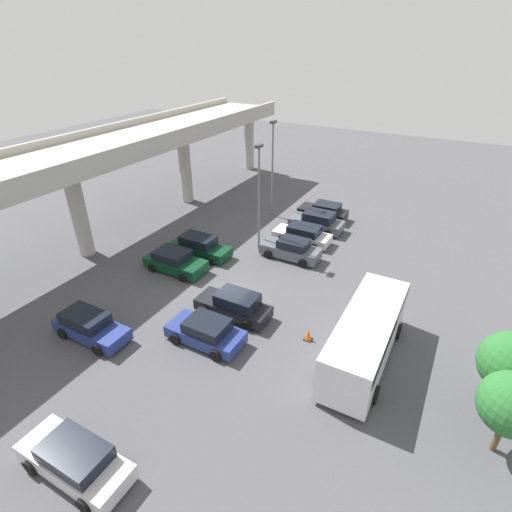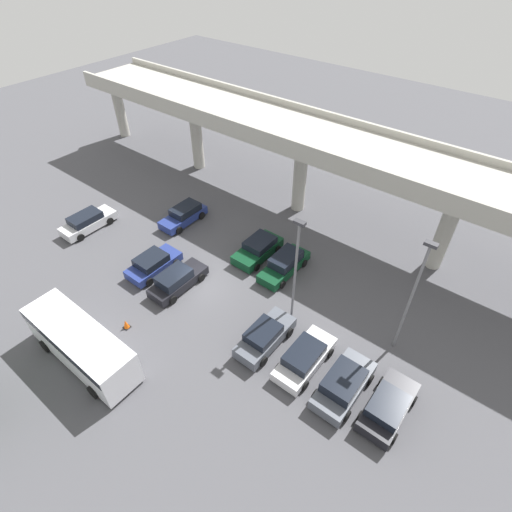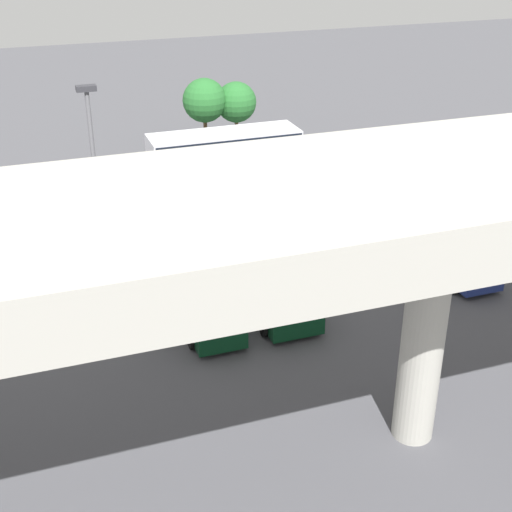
{
  "view_description": "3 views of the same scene",
  "coord_description": "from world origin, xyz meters",
  "views": [
    {
      "loc": [
        -17.67,
        -11.77,
        15.03
      ],
      "look_at": [
        3.89,
        0.06,
        1.3
      ],
      "focal_mm": 28.0,
      "sensor_mm": 36.0,
      "label": 1
    },
    {
      "loc": [
        16.3,
        -14.0,
        21.41
      ],
      "look_at": [
        2.58,
        3.38,
        1.95
      ],
      "focal_mm": 28.0,
      "sensor_mm": 36.0,
      "label": 2
    },
    {
      "loc": [
        9.72,
        26.89,
        13.98
      ],
      "look_at": [
        1.56,
        3.61,
        1.66
      ],
      "focal_mm": 50.0,
      "sensor_mm": 36.0,
      "label": 3
    }
  ],
  "objects": [
    {
      "name": "traffic_cone",
      "position": [
        -1.11,
        -6.02,
        0.33
      ],
      "size": [
        0.44,
        0.44,
        0.7
      ],
      "color": "black",
      "rests_on": "ground_plane"
    },
    {
      "name": "parked_car_3",
      "position": [
        -1.17,
        -1.23,
        0.74
      ],
      "size": [
        2.02,
        4.63,
        1.58
      ],
      "rotation": [
        0.0,
        0.0,
        1.57
      ],
      "color": "black",
      "rests_on": "ground_plane"
    },
    {
      "name": "parked_car_1",
      "position": [
        -6.76,
        4.84,
        0.73
      ],
      "size": [
        1.99,
        4.49,
        1.51
      ],
      "rotation": [
        0.0,
        0.0,
        -1.57
      ],
      "color": "navy",
      "rests_on": "ground_plane"
    },
    {
      "name": "parked_car_4",
      "position": [
        1.29,
        5.3,
        0.71
      ],
      "size": [
        2.22,
        4.49,
        1.5
      ],
      "rotation": [
        0.0,
        0.0,
        -1.57
      ],
      "color": "#0C381E",
      "rests_on": "ground_plane"
    },
    {
      "name": "parked_car_5",
      "position": [
        4.04,
        5.08,
        0.74
      ],
      "size": [
        2.01,
        4.8,
        1.57
      ],
      "rotation": [
        0.0,
        0.0,
        -1.57
      ],
      "color": "#0C381E",
      "rests_on": "ground_plane"
    },
    {
      "name": "parked_car_0",
      "position": [
        -12.63,
        -1.05,
        0.72
      ],
      "size": [
        2.06,
        4.81,
        1.49
      ],
      "rotation": [
        0.0,
        0.0,
        1.57
      ],
      "color": "silver",
      "rests_on": "ground_plane"
    },
    {
      "name": "shuttle_bus",
      "position": [
        -1.07,
        -9.1,
        1.63
      ],
      "size": [
        8.28,
        2.78,
        2.73
      ],
      "rotation": [
        0.0,
        0.0,
        3.14
      ],
      "color": "silver",
      "rests_on": "ground_plane"
    },
    {
      "name": "lamp_post_near_aisle",
      "position": [
        7.11,
        1.58,
        4.82
      ],
      "size": [
        0.7,
        0.35,
        8.25
      ],
      "color": "slate",
      "rests_on": "ground_plane"
    },
    {
      "name": "parked_car_2",
      "position": [
        -3.97,
        -1.11,
        0.69
      ],
      "size": [
        2.2,
        4.31,
        1.45
      ],
      "rotation": [
        0.0,
        0.0,
        1.57
      ],
      "color": "navy",
      "rests_on": "ground_plane"
    },
    {
      "name": "ground_plane",
      "position": [
        0.0,
        0.0,
        0.0
      ],
      "size": [
        110.0,
        110.0,
        0.0
      ],
      "primitive_type": "plane",
      "color": "#4C4C51"
    },
    {
      "name": "parked_car_7",
      "position": [
        9.84,
        -1.02,
        0.7
      ],
      "size": [
        2.13,
        4.67,
        1.47
      ],
      "rotation": [
        0.0,
        0.0,
        1.57
      ],
      "color": "silver",
      "rests_on": "ground_plane"
    },
    {
      "name": "tree_front_centre",
      "position": [
        -1.68,
        -15.21,
        2.97
      ],
      "size": [
        2.71,
        2.71,
        4.33
      ],
      "color": "brown",
      "rests_on": "ground_plane"
    },
    {
      "name": "highway_overpass",
      "position": [
        -0.0,
        12.96,
        6.83
      ],
      "size": [
        52.52,
        6.75,
        8.28
      ],
      "color": "#ADAAA0",
      "rests_on": "ground_plane"
    },
    {
      "name": "tree_front_left",
      "position": [
        -3.76,
        -15.29,
        2.67
      ],
      "size": [
        2.54,
        2.54,
        3.95
      ],
      "color": "brown",
      "rests_on": "ground_plane"
    },
    {
      "name": "parked_car_6",
      "position": [
        6.99,
        -1.29,
        0.73
      ],
      "size": [
        2.04,
        4.53,
        1.56
      ],
      "rotation": [
        0.0,
        0.0,
        1.57
      ],
      "color": "#515660",
      "rests_on": "ground_plane"
    }
  ]
}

